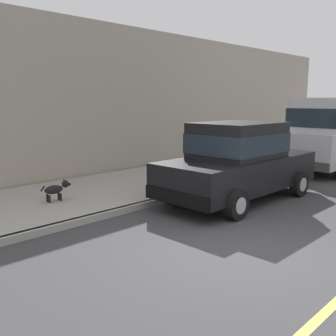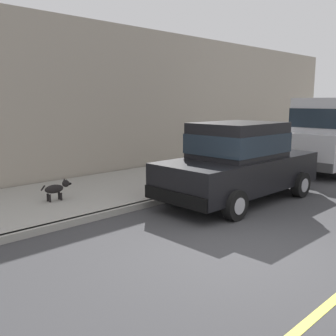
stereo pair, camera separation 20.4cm
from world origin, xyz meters
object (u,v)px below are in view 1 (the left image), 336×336
(car_black_sedan, at_px, (239,161))
(car_silver_van, at_px, (335,131))
(fire_hydrant, at_px, (164,178))
(dog_black, at_px, (56,189))

(car_black_sedan, bearing_deg, car_silver_van, 90.41)
(fire_hydrant, bearing_deg, car_black_sedan, 32.44)
(dog_black, distance_m, fire_hydrant, 2.67)
(car_silver_van, relative_size, fire_hydrant, 6.82)
(dog_black, height_order, fire_hydrant, fire_hydrant)
(car_silver_van, xyz_separation_m, fire_hydrant, (-1.53, -6.94, -0.92))
(car_silver_van, distance_m, dog_black, 9.80)
(car_black_sedan, distance_m, fire_hydrant, 1.94)
(fire_hydrant, bearing_deg, car_silver_van, 77.54)
(car_silver_van, relative_size, dog_black, 6.54)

